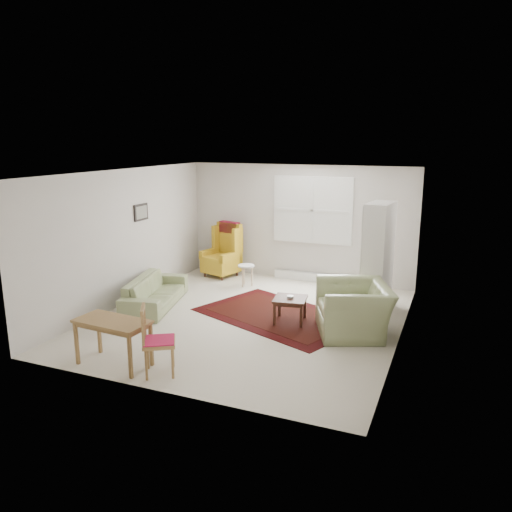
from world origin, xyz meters
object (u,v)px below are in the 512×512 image
at_px(cabinet, 378,257).
at_px(coffee_table, 290,310).
at_px(wingback_chair, 221,250).
at_px(desk_chair, 159,340).
at_px(armchair, 354,304).
at_px(sofa, 155,286).
at_px(desk, 114,343).
at_px(stool, 246,275).

bearing_deg(cabinet, coffee_table, -127.50).
xyz_separation_m(wingback_chair, desk_chair, (1.39, -4.63, -0.13)).
distance_m(armchair, coffee_table, 1.11).
xyz_separation_m(sofa, cabinet, (3.81, 1.41, 0.60)).
height_order(armchair, wingback_chair, wingback_chair).
bearing_deg(coffee_table, cabinet, 46.04).
xyz_separation_m(wingback_chair, desk, (0.67, -4.64, -0.28)).
relative_size(wingback_chair, desk, 1.18).
bearing_deg(sofa, desk_chair, -159.42).
bearing_deg(desk_chair, cabinet, -61.66).
relative_size(cabinet, desk_chair, 2.07).
xyz_separation_m(sofa, coffee_table, (2.58, 0.14, -0.16)).
height_order(sofa, desk, sofa).
relative_size(coffee_table, desk, 0.52).
bearing_deg(cabinet, stool, 177.99).
distance_m(armchair, desk, 3.69).
distance_m(sofa, wingback_chair, 2.33).
height_order(sofa, wingback_chair, wingback_chair).
height_order(wingback_chair, desk, wingback_chair).
distance_m(sofa, stool, 2.10).
relative_size(armchair, desk, 1.21).
bearing_deg(wingback_chair, desk_chair, -57.48).
bearing_deg(wingback_chair, sofa, -79.46).
xyz_separation_m(wingback_chair, cabinet, (3.60, -0.90, 0.37)).
xyz_separation_m(desk, desk_chair, (0.73, 0.01, 0.15)).
bearing_deg(stool, cabinet, -8.47).
bearing_deg(coffee_table, stool, 132.41).
height_order(armchair, cabinet, cabinet).
relative_size(wingback_chair, desk_chair, 1.29).
bearing_deg(cabinet, desk, -121.65).
relative_size(stool, desk_chair, 0.49).
distance_m(armchair, cabinet, 1.42).
bearing_deg(stool, desk_chair, -82.37).
xyz_separation_m(armchair, wingback_chair, (-3.45, 2.23, 0.12)).
height_order(cabinet, desk_chair, cabinet).
distance_m(coffee_table, stool, 2.28).
bearing_deg(desk_chair, armchair, -71.74).
relative_size(armchair, stool, 2.68).
distance_m(sofa, armchair, 3.67).
relative_size(sofa, cabinet, 0.95).
bearing_deg(sofa, desk, -173.46).
distance_m(sofa, desk_chair, 2.82).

